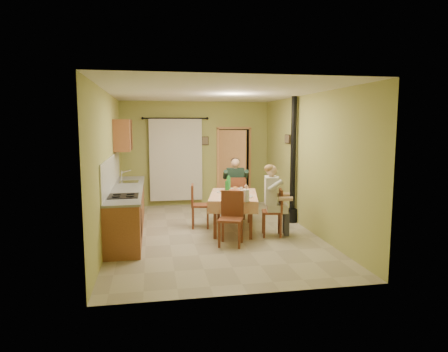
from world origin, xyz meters
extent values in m
cube|color=tan|center=(0.00, 0.00, 0.00)|extent=(4.00, 6.00, 0.01)
cube|color=tan|center=(0.00, 3.00, 1.40)|extent=(4.00, 0.04, 2.80)
cube|color=tan|center=(0.00, -3.00, 1.40)|extent=(4.00, 0.04, 2.80)
cube|color=tan|center=(-2.00, 0.00, 1.40)|extent=(0.04, 6.00, 2.80)
cube|color=tan|center=(2.00, 0.00, 1.40)|extent=(0.04, 6.00, 2.80)
cube|color=white|center=(0.00, 0.00, 2.80)|extent=(4.00, 6.00, 0.04)
cube|color=brown|center=(-1.70, 0.40, 0.44)|extent=(0.60, 3.60, 0.88)
cube|color=gray|center=(-1.70, 0.40, 0.90)|extent=(0.64, 3.64, 0.04)
cube|color=white|center=(-1.99, 0.40, 1.23)|extent=(0.02, 3.60, 0.66)
cube|color=silver|center=(-1.70, 1.20, 0.92)|extent=(0.42, 0.42, 0.03)
cube|color=black|center=(-1.70, -0.60, 0.93)|extent=(0.52, 0.56, 0.02)
cube|color=black|center=(-1.40, -0.60, 0.45)|extent=(0.01, 0.55, 0.55)
cube|color=brown|center=(-1.82, 1.70, 1.95)|extent=(0.35, 1.40, 0.70)
cylinder|color=black|center=(-0.55, 2.88, 2.35)|extent=(1.70, 0.04, 0.04)
cube|color=silver|center=(-0.55, 2.90, 1.25)|extent=(1.40, 0.06, 2.20)
cube|color=black|center=(1.05, 2.98, 1.03)|extent=(0.84, 0.03, 2.06)
cube|color=tan|center=(0.60, 2.97, 1.03)|extent=(0.06, 0.06, 2.12)
cube|color=tan|center=(1.50, 2.97, 1.03)|extent=(0.06, 0.06, 2.12)
cube|color=tan|center=(1.05, 2.97, 2.09)|extent=(0.96, 0.06, 0.06)
cube|color=tan|center=(0.96, 2.71, 1.02)|extent=(0.66, 0.55, 2.04)
cube|color=#E1A179|center=(0.46, 0.15, 0.74)|extent=(1.26, 1.74, 0.04)
cube|color=#E1A179|center=(0.29, -0.62, 0.63)|extent=(0.93, 0.22, 0.22)
cube|color=#E1A179|center=(0.63, 0.92, 0.63)|extent=(0.93, 0.22, 0.22)
cube|color=#E1A179|center=(0.00, 0.25, 0.63)|extent=(0.35, 1.54, 0.22)
cube|color=#E1A179|center=(0.92, 0.05, 0.63)|extent=(0.35, 1.54, 0.22)
cylinder|color=white|center=(0.63, 0.79, 0.77)|extent=(0.25, 0.25, 0.02)
ellipsoid|color=#CC7233|center=(0.63, 0.79, 0.79)|extent=(0.12, 0.12, 0.05)
cylinder|color=white|center=(0.34, -0.40, 0.77)|extent=(0.25, 0.25, 0.02)
ellipsoid|color=#CC7233|center=(0.34, -0.40, 0.79)|extent=(0.12, 0.12, 0.05)
cylinder|color=white|center=(0.65, -0.22, 0.77)|extent=(0.25, 0.25, 0.02)
ellipsoid|color=#CC7233|center=(0.65, -0.22, 0.79)|extent=(0.12, 0.12, 0.05)
cylinder|color=white|center=(0.27, 0.40, 0.77)|extent=(0.25, 0.25, 0.02)
ellipsoid|color=#CC7233|center=(0.27, 0.40, 0.79)|extent=(0.12, 0.12, 0.05)
cylinder|color=#F97043|center=(0.47, 0.20, 0.80)|extent=(0.26, 0.26, 0.08)
cylinder|color=white|center=(0.34, -0.39, 0.77)|extent=(0.28, 0.28, 0.02)
cube|color=tan|center=(0.32, -0.37, 0.79)|extent=(0.06, 0.07, 0.03)
cube|color=tan|center=(0.30, -0.38, 0.79)|extent=(0.07, 0.07, 0.03)
cube|color=tan|center=(0.39, -0.39, 0.79)|extent=(0.06, 0.07, 0.03)
cube|color=tan|center=(0.37, -0.35, 0.79)|extent=(0.07, 0.05, 0.03)
cylinder|color=silver|center=(0.61, 0.00, 0.81)|extent=(0.07, 0.07, 0.10)
cylinder|color=silver|center=(0.69, 0.42, 0.81)|extent=(0.07, 0.07, 0.10)
cylinder|color=white|center=(0.53, -0.69, 0.88)|extent=(0.11, 0.11, 0.22)
cylinder|color=silver|center=(0.53, -0.69, 0.91)|extent=(0.02, 0.02, 0.30)
cube|color=brown|center=(0.72, 1.20, 0.48)|extent=(0.47, 0.47, 0.04)
cube|color=brown|center=(0.70, 1.01, 0.74)|extent=(0.43, 0.09, 0.48)
cube|color=brown|center=(0.20, -0.87, 0.48)|extent=(0.54, 0.54, 0.04)
cube|color=brown|center=(0.26, -0.70, 0.74)|extent=(0.41, 0.18, 0.48)
cube|color=brown|center=(1.12, -0.39, 0.48)|extent=(0.45, 0.45, 0.04)
cube|color=brown|center=(1.29, -0.43, 0.72)|extent=(0.12, 0.38, 0.43)
cube|color=brown|center=(-0.19, 0.50, 0.48)|extent=(0.42, 0.42, 0.04)
cube|color=brown|center=(-0.36, 0.52, 0.71)|extent=(0.09, 0.38, 0.43)
cube|color=#192D23|center=(0.71, 1.10, 0.56)|extent=(0.40, 0.44, 0.16)
cube|color=#192D23|center=(0.73, 1.23, 0.91)|extent=(0.42, 0.26, 0.54)
sphere|color=tan|center=(0.72, 1.22, 1.30)|extent=(0.21, 0.21, 0.21)
ellipsoid|color=black|center=(0.73, 1.26, 1.34)|extent=(0.21, 0.21, 0.16)
cube|color=beige|center=(1.22, -0.42, 0.56)|extent=(0.47, 0.43, 0.16)
cube|color=beige|center=(1.09, -0.39, 0.91)|extent=(0.30, 0.44, 0.54)
sphere|color=tan|center=(1.10, -0.39, 1.30)|extent=(0.21, 0.21, 0.21)
ellipsoid|color=olive|center=(1.06, -0.38, 1.34)|extent=(0.21, 0.21, 0.16)
cylinder|color=black|center=(1.90, 0.60, 1.40)|extent=(0.12, 0.12, 2.80)
cylinder|color=black|center=(1.90, 0.60, 0.15)|extent=(0.24, 0.24, 0.30)
cube|color=black|center=(0.25, 2.97, 1.75)|extent=(0.19, 0.03, 0.23)
cube|color=brown|center=(1.97, 1.20, 1.85)|extent=(0.03, 0.31, 0.21)
camera|label=1|loc=(-1.19, -7.80, 2.19)|focal=32.00mm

